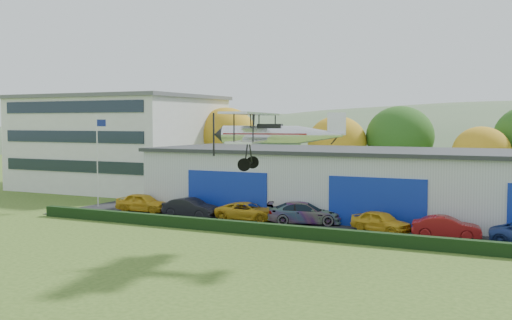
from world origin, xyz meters
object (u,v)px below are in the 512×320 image
at_px(car_4, 381,222).
at_px(hangar, 397,183).
at_px(biplane, 272,133).
at_px(car_0, 143,203).
at_px(office_block, 119,142).
at_px(flagpole, 98,153).
at_px(car_1, 191,208).
at_px(car_3, 305,213).
at_px(car_2, 248,211).
at_px(car_5, 446,227).

bearing_deg(car_4, hangar, 26.50).
height_order(car_4, biplane, biplane).
bearing_deg(car_0, office_block, 40.58).
relative_size(flagpole, car_1, 1.76).
bearing_deg(car_3, car_0, 72.07).
distance_m(flagpole, car_4, 25.98).
bearing_deg(flagpole, biplane, -26.92).
height_order(office_block, flagpole, office_block).
height_order(hangar, car_2, hangar).
xyz_separation_m(car_0, car_1, (5.07, -0.67, -0.03)).
bearing_deg(flagpole, car_3, -1.70).
height_order(car_0, car_5, car_0).
bearing_deg(office_block, car_2, -31.01).
bearing_deg(flagpole, car_1, -9.35).
xyz_separation_m(flagpole, biplane, (21.86, -11.10, 2.09)).
relative_size(car_3, biplane, 0.63).
height_order(flagpole, car_5, flagpole).
relative_size(car_1, car_4, 1.07).
bearing_deg(car_1, flagpole, 82.92).
height_order(hangar, car_5, hangar).
bearing_deg(car_0, car_4, -95.02).
relative_size(office_block, car_4, 4.87).
distance_m(office_block, biplane, 38.50).
distance_m(office_block, car_1, 24.26).
height_order(car_2, car_4, car_4).
relative_size(hangar, car_0, 8.89).
bearing_deg(office_block, car_0, -45.83).
relative_size(hangar, office_block, 1.97).
xyz_separation_m(office_block, car_3, (27.81, -13.58, -4.38)).
bearing_deg(car_5, car_2, 78.34).
xyz_separation_m(office_block, car_4, (33.74, -14.58, -4.44)).
distance_m(office_block, car_2, 27.64).
bearing_deg(car_3, car_4, -119.50).
xyz_separation_m(car_0, car_4, (20.06, -0.50, -0.06)).
height_order(car_3, car_5, car_3).
bearing_deg(biplane, office_block, 128.11).
bearing_deg(office_block, car_3, -26.04).
distance_m(office_block, car_3, 31.26).
xyz_separation_m(car_0, car_2, (9.70, 0.03, -0.10)).
distance_m(hangar, office_block, 33.84).
height_order(office_block, car_3, office_block).
xyz_separation_m(hangar, car_1, (-14.25, -7.73, -1.86)).
xyz_separation_m(car_0, car_5, (24.37, -0.74, -0.07)).
bearing_deg(office_block, flagpole, -58.03).
height_order(car_0, car_2, car_0).
bearing_deg(office_block, hangar, -12.01).
relative_size(car_2, car_3, 0.90).
bearing_deg(car_0, hangar, -73.52).
distance_m(car_3, biplane, 12.32).
bearing_deg(biplane, car_2, 110.21).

